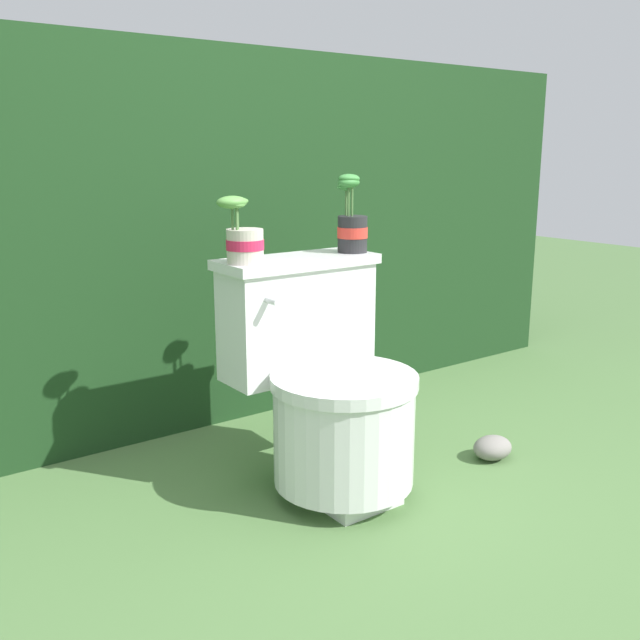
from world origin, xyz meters
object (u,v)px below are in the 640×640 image
object	(u,v)px
toilet	(327,389)
potted_plant_left	(243,238)
potted_plant_midleft	(352,223)
garden_stone	(492,448)

from	to	relation	value
toilet	potted_plant_left	size ratio (longest dim) A/B	3.61
potted_plant_midleft	garden_stone	distance (m)	0.89
toilet	garden_stone	bearing A→B (deg)	-16.89
toilet	garden_stone	distance (m)	0.66
potted_plant_left	garden_stone	size ratio (longest dim) A/B	1.36
toilet	garden_stone	size ratio (longest dim) A/B	4.91
potted_plant_midleft	garden_stone	bearing A→B (deg)	-39.43
potted_plant_left	garden_stone	xyz separation A→B (m)	(0.77, -0.31, -0.73)
potted_plant_left	potted_plant_midleft	world-z (taller)	potted_plant_midleft
garden_stone	toilet	bearing A→B (deg)	163.11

